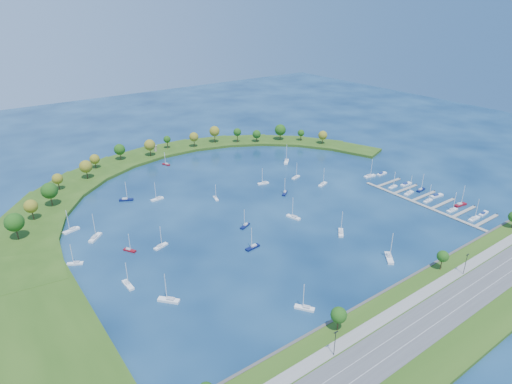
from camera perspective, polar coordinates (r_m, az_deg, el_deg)
ground at (r=259.49m, az=-0.24°, el=-1.44°), size 700.00×700.00×0.00m
south_shoreline at (r=188.93m, az=22.97°, el=-14.24°), size 420.00×43.10×11.60m
breakwater at (r=278.17m, az=-13.99°, el=-0.14°), size 286.74×247.64×2.00m
breakwater_trees at (r=314.35m, az=-12.05°, el=4.78°), size 239.10×93.18×14.38m
harbor_tower at (r=349.49m, az=-13.07°, el=5.62°), size 2.60×2.60×4.69m
dock_system at (r=280.24m, az=21.74°, el=-1.18°), size 24.28×82.00×1.60m
moored_boat_0 at (r=184.03m, az=-11.38°, el=-13.68°), size 7.80×8.40×13.19m
moored_boat_1 at (r=285.32m, az=0.95°, el=1.23°), size 7.81×3.91×11.06m
moored_boat_2 at (r=233.01m, az=-1.45°, el=-4.39°), size 7.40×4.66×10.56m
moored_boat_3 at (r=218.74m, az=-22.67°, el=-8.58°), size 7.29×5.14×10.56m
moored_boat_4 at (r=220.60m, az=-16.28°, el=-7.27°), size 5.04×6.53×9.64m
moored_boat_5 at (r=215.21m, az=17.09°, el=-8.19°), size 8.54×9.14×14.39m
moored_boat_6 at (r=273.64m, az=-16.70°, el=-0.90°), size 8.31×6.04×12.10m
moored_boat_7 at (r=324.82m, az=-11.74°, el=3.64°), size 4.22×6.72×9.58m
moored_boat_8 at (r=269.73m, az=-12.86°, el=-0.84°), size 8.05×2.74×11.64m
moored_boat_9 at (r=271.49m, az=3.80°, el=-0.08°), size 7.09×6.33×10.95m
moored_boat_10 at (r=236.54m, az=-20.38°, el=-5.57°), size 8.64×8.38×13.83m
moored_boat_11 at (r=286.84m, az=8.76°, el=1.07°), size 8.46×4.58×11.99m
moored_boat_12 at (r=242.40m, az=4.94°, el=-3.26°), size 4.41×8.73×12.36m
moored_boat_13 at (r=230.62m, az=11.09°, el=-5.20°), size 7.71×7.69×12.50m
moored_boat_14 at (r=177.92m, az=6.42°, el=-14.83°), size 6.45×7.80×11.73m
moored_boat_15 at (r=265.24m, az=-5.32°, el=-0.75°), size 3.49×6.85×9.70m
moored_boat_16 at (r=295.88m, az=5.26°, el=1.99°), size 7.71×3.96×10.91m
moored_boat_17 at (r=214.01m, az=-0.44°, el=-7.20°), size 8.14×3.08×11.67m
moored_boat_18 at (r=219.88m, az=-12.41°, el=-6.91°), size 8.00×4.36×11.33m
moored_boat_19 at (r=248.29m, az=-23.11°, el=-4.59°), size 9.05×4.54×12.81m
moored_boat_20 at (r=323.78m, az=4.02°, el=4.06°), size 8.79×8.65×14.16m
moored_boat_21 at (r=196.55m, az=-16.48°, el=-11.54°), size 2.60×8.27×12.04m
docked_boat_0 at (r=268.46m, az=26.72°, el=-3.10°), size 8.58×2.58×12.54m
docked_boat_1 at (r=277.41m, az=27.71°, el=-2.52°), size 8.42×3.08×1.68m
docked_boat_2 at (r=273.63m, az=24.37°, el=-2.14°), size 8.10×2.62×11.77m
docked_boat_3 at (r=282.72m, az=25.25°, el=-1.46°), size 8.91×3.67×12.71m
docked_boat_4 at (r=280.55m, az=21.66°, el=-1.01°), size 7.57×2.45×11.00m
docked_boat_5 at (r=289.40m, az=22.63°, el=-0.45°), size 9.64×3.85×1.91m
docked_boat_6 at (r=287.01m, az=19.44°, el=-0.09°), size 8.53×3.35×12.20m
docked_boat_7 at (r=294.61m, az=20.84°, el=0.32°), size 7.84×2.97×11.25m
docked_boat_8 at (r=293.31m, az=17.53°, el=0.70°), size 7.39×2.41×10.72m
docked_boat_9 at (r=300.08m, az=19.11°, el=0.98°), size 9.23×2.61×1.88m
docked_boat_10 at (r=306.63m, az=14.72°, el=2.10°), size 8.98×3.76×12.80m
docked_boat_11 at (r=312.95m, az=16.18°, el=2.32°), size 8.58×2.62×1.74m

